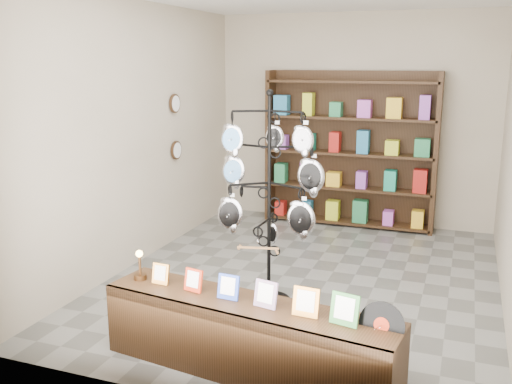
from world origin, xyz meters
The scene contains 6 objects.
ground centered at (0.00, 0.00, 0.00)m, with size 5.00×5.00×0.00m, color slate.
room_envelope centered at (0.00, 0.00, 1.85)m, with size 5.00×5.00×5.00m.
display_tree centered at (-0.17, -0.71, 1.20)m, with size 1.06×0.99×2.08m.
front_shelf centered at (0.11, -2.02, 0.29)m, with size 2.37×0.78×0.82m.
back_shelving centered at (0.00, 2.30, 1.03)m, with size 2.42×0.36×2.20m.
wall_clocks centered at (-1.97, 0.80, 1.50)m, with size 0.03×0.24×0.84m.
Camera 1 is at (1.55, -5.69, 2.33)m, focal length 40.00 mm.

